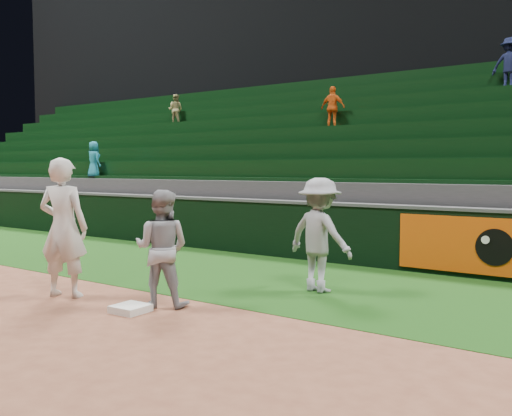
% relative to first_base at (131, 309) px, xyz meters
% --- Properties ---
extents(ground, '(70.00, 70.00, 0.00)m').
position_rel_first_base_xyz_m(ground, '(0.08, 0.11, -0.05)').
color(ground, brown).
rests_on(ground, ground).
extents(foul_grass, '(36.00, 4.20, 0.01)m').
position_rel_first_base_xyz_m(foul_grass, '(0.08, 3.11, -0.05)').
color(foul_grass, '#12390E').
rests_on(foul_grass, ground).
extents(upper_deck, '(40.00, 12.00, 12.00)m').
position_rel_first_base_xyz_m(upper_deck, '(0.08, 17.56, 5.95)').
color(upper_deck, black).
rests_on(upper_deck, ground).
extents(first_base, '(0.46, 0.46, 0.10)m').
position_rel_first_base_xyz_m(first_base, '(0.00, 0.00, 0.00)').
color(first_base, white).
rests_on(first_base, ground).
extents(first_baseman, '(0.91, 0.77, 2.11)m').
position_rel_first_base_xyz_m(first_baseman, '(-1.54, 0.06, 1.01)').
color(first_baseman, silver).
rests_on(first_baseman, ground).
extents(baserunner, '(0.99, 0.90, 1.65)m').
position_rel_first_base_xyz_m(baserunner, '(0.09, 0.51, 0.78)').
color(baserunner, '#91939B').
rests_on(baserunner, ground).
extents(base_coach, '(1.25, 0.84, 1.80)m').
position_rel_first_base_xyz_m(base_coach, '(1.44, 2.63, 0.86)').
color(base_coach, gray).
rests_on(base_coach, foul_grass).
extents(field_wall, '(36.00, 0.45, 1.25)m').
position_rel_first_base_xyz_m(field_wall, '(0.11, 5.31, 0.58)').
color(field_wall, black).
rests_on(field_wall, ground).
extents(stadium_seating, '(36.00, 5.95, 5.21)m').
position_rel_first_base_xyz_m(stadium_seating, '(0.08, 9.08, 1.65)').
color(stadium_seating, '#323234').
rests_on(stadium_seating, ground).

